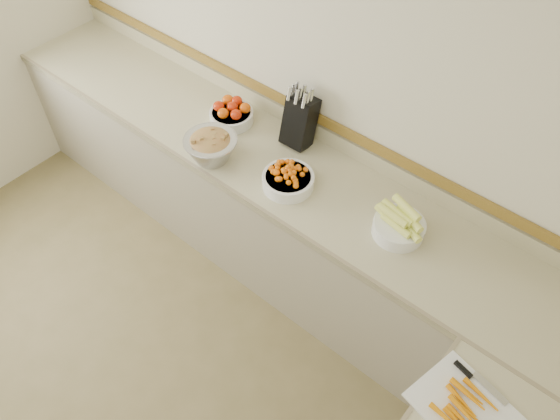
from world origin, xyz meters
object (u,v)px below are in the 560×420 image
Objects in this scene: cherry_tomato_bowl at (288,179)px; rhubarb_bowl at (211,147)px; knife_block at (300,120)px; tomato_bowl at (231,114)px; cutting_board at (466,410)px; corn_bowl at (399,225)px.

cherry_tomato_bowl is 0.93× the size of rhubarb_bowl.
knife_block reaches higher than tomato_bowl.
cherry_tomato_bowl is at bearing 159.12° from cutting_board.
corn_bowl is 0.91m from cutting_board.
cherry_tomato_bowl is (0.60, -0.20, -0.00)m from tomato_bowl.
cherry_tomato_bowl is (0.18, -0.32, -0.10)m from knife_block.
corn_bowl is 0.64× the size of cutting_board.
corn_bowl is at bearing 10.77° from rhubarb_bowl.
tomato_bowl is at bearing 161.44° from cherry_tomato_bowl.
corn_bowl reaches higher than cutting_board.
cherry_tomato_bowl is 0.62× the size of cutting_board.
knife_block reaches higher than cutting_board.
knife_block is 0.86× the size of cutting_board.
tomato_bowl is at bearing 159.84° from cutting_board.
corn_bowl is (1.23, -0.10, 0.01)m from tomato_bowl.
cherry_tomato_bowl is at bearing -60.93° from knife_block.
cutting_board is at bearing -28.86° from knife_block.
corn_bowl reaches higher than rhubarb_bowl.
knife_block is 1.37× the size of cherry_tomato_bowl.
cherry_tomato_bowl is 0.64m from corn_bowl.
rhubarb_bowl is 0.67× the size of cutting_board.
knife_block is at bearing 119.07° from cherry_tomato_bowl.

